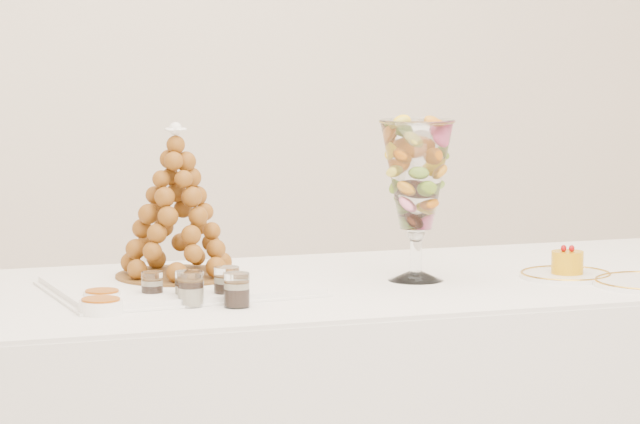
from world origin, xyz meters
name	(u,v)px	position (x,y,z in m)	size (l,w,h in m)	color
lace_tray	(180,286)	(-0.32, 0.30, 0.81)	(0.54, 0.41, 0.02)	white
macaron_vase	(416,177)	(0.23, 0.26, 1.04)	(0.17, 0.17, 0.37)	white
cake_plate	(566,275)	(0.58, 0.18, 0.81)	(0.22, 0.22, 0.01)	white
verrine_a	(152,286)	(-0.40, 0.19, 0.83)	(0.05, 0.05, 0.06)	white
verrine_b	(187,287)	(-0.34, 0.16, 0.83)	(0.05, 0.05, 0.07)	white
verrine_c	(227,284)	(-0.25, 0.14, 0.84)	(0.06, 0.06, 0.07)	white
verrine_d	(191,289)	(-0.34, 0.11, 0.84)	(0.06, 0.06, 0.07)	white
verrine_e	(237,290)	(-0.25, 0.07, 0.84)	(0.05, 0.05, 0.07)	white
ramekin_back	(102,298)	(-0.51, 0.20, 0.81)	(0.08, 0.08, 0.02)	white
ramekin_front	(101,307)	(-0.53, 0.09, 0.81)	(0.09, 0.09, 0.03)	white
croquembouche	(176,202)	(-0.31, 0.37, 0.99)	(0.29, 0.29, 0.35)	brown
mousse_cake	(567,262)	(0.58, 0.18, 0.84)	(0.08, 0.08, 0.07)	#D9990A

